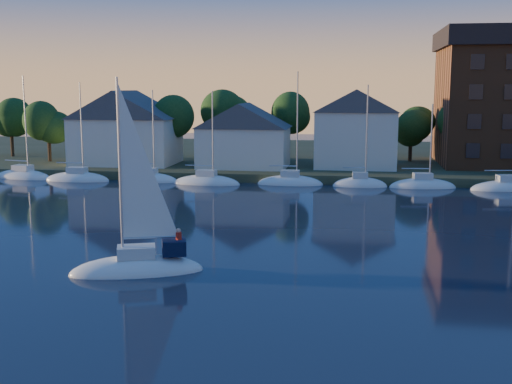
% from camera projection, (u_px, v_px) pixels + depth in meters
% --- Properties ---
extents(ground, '(260.00, 260.00, 0.00)m').
position_uv_depth(ground, '(144.00, 367.00, 25.55)').
color(ground, black).
rests_on(ground, ground).
extents(shoreline_land, '(160.00, 50.00, 2.00)m').
position_uv_depth(shoreline_land, '(303.00, 160.00, 98.67)').
color(shoreline_land, '#2F3821').
rests_on(shoreline_land, ground).
extents(wooden_dock, '(120.00, 3.00, 1.00)m').
position_uv_depth(wooden_dock, '(286.00, 181.00, 76.25)').
color(wooden_dock, brown).
rests_on(wooden_dock, ground).
extents(clubhouse_west, '(13.65, 9.45, 9.64)m').
position_uv_depth(clubhouse_west, '(126.00, 126.00, 84.51)').
color(clubhouse_west, beige).
rests_on(clubhouse_west, shoreline_land).
extents(clubhouse_centre, '(11.55, 8.40, 8.08)m').
position_uv_depth(clubhouse_centre, '(244.00, 134.00, 81.21)').
color(clubhouse_centre, beige).
rests_on(clubhouse_centre, shoreline_land).
extents(clubhouse_east, '(10.50, 8.40, 9.80)m').
position_uv_depth(clubhouse_east, '(356.00, 128.00, 80.87)').
color(clubhouse_east, beige).
rests_on(clubhouse_east, shoreline_land).
extents(tree_line, '(93.40, 5.40, 8.90)m').
position_uv_depth(tree_line, '(311.00, 117.00, 85.50)').
color(tree_line, '#362818').
rests_on(tree_line, shoreline_land).
extents(moored_fleet, '(71.50, 2.40, 12.05)m').
position_uv_depth(moored_fleet, '(215.00, 182.00, 74.53)').
color(moored_fleet, white).
rests_on(moored_fleet, ground).
extents(hero_sailboat, '(8.41, 5.08, 12.73)m').
position_uv_depth(hero_sailboat, '(139.00, 264.00, 38.53)').
color(hero_sailboat, white).
rests_on(hero_sailboat, ground).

